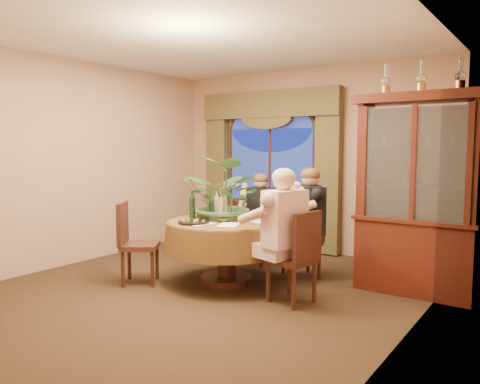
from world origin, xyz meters
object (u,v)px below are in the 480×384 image
Objects in this scene: chair_front_left at (140,243)px; chair_back_right at (301,239)px; oil_lamp_left at (386,80)px; person_back at (261,219)px; stoneware_vase at (223,208)px; wine_bottle_2 at (211,206)px; olive_bowl at (223,220)px; wine_bottle_3 at (217,205)px; chair_back at (253,229)px; person_scarf at (311,225)px; chair_right at (291,257)px; dining_table at (226,252)px; wine_bottle_1 at (218,203)px; oil_lamp_center at (421,77)px; wine_bottle_0 at (192,205)px; china_cabinet at (417,195)px; centerpiece_plant at (226,166)px; oil_lamp_right at (460,74)px; person_pink at (285,237)px.

chair_back_right is at bearing 96.96° from chair_front_left.
oil_lamp_left is 0.27× the size of person_back.
stoneware_vase is at bearing -155.17° from oil_lamp_left.
stoneware_vase is 0.77× the size of wine_bottle_2.
wine_bottle_2 reaches higher than stoneware_vase.
wine_bottle_3 reaches higher than olive_bowl.
chair_back is 0.76× the size of person_back.
person_back is 1.00m from person_scarf.
person_back is at bearing 86.73° from wine_bottle_3.
oil_lamp_left reaches higher than chair_right.
chair_front_left is (-0.58, -1.56, 0.00)m from chair_back.
chair_right is 1.23m from wine_bottle_2.
dining_table is 4.48× the size of wine_bottle_1.
person_scarf is 1.07m from olive_bowl.
wine_bottle_0 is (-2.39, -0.97, -1.45)m from oil_lamp_center.
china_cabinet is 2.19m from centerpiece_plant.
oil_lamp_right is 2.54m from chair_right.
wine_bottle_3 reaches higher than chair_front_left.
oil_lamp_left is at bearing 29.19° from dining_table.
olive_bowl is (0.27, -1.05, 0.29)m from chair_back.
wine_bottle_2 is (0.65, 0.54, 0.44)m from chair_front_left.
person_back is at bearing 91.39° from stoneware_vase.
chair_back is 2.91× the size of wine_bottle_2.
chair_back_right is 3.80× the size of stoneware_vase.
centerpiece_plant is 3.43× the size of wine_bottle_3.
person_pink is 4.27× the size of wine_bottle_0.
centerpiece_plant is (-2.04, -0.73, -0.97)m from oil_lamp_center.
chair_front_left is at bearing -154.96° from oil_lamp_right.
chair_back_right is 1.00× the size of chair_front_left.
chair_right is at bearing -132.65° from oil_lamp_center.
person_back is 3.81× the size of wine_bottle_3.
oil_lamp_center reaches higher than wine_bottle_3.
wine_bottle_2 is (-0.07, -0.20, -0.48)m from centerpiece_plant.
centerpiece_plant is (-1.04, 0.41, 0.69)m from person_pink.
oil_lamp_right is at bearing -41.65° from chair_right.
chair_back_right is 0.82m from person_back.
centerpiece_plant is at bearing 125.07° from dining_table.
wine_bottle_3 is (-1.14, 0.34, 0.21)m from person_pink.
person_back reaches higher than olive_bowl.
person_scarf is (0.18, -0.08, 0.21)m from chair_back_right.
wine_bottle_1 is (-1.07, -0.46, 0.23)m from person_scarf.
centerpiece_plant is 0.51m from wine_bottle_1.
china_cabinet reaches higher than olive_bowl.
stoneware_vase is at bearing 87.12° from person_pink.
person_scarf reaches higher than person_back.
dining_table is at bearing 90.00° from person_pink.
olive_bowl is at bearing 94.47° from chair_back_right.
chair_back_right is at bearing 54.76° from olive_bowl.
chair_right is 1.00× the size of chair_back_right.
wine_bottle_1 and wine_bottle_3 have the same top height.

